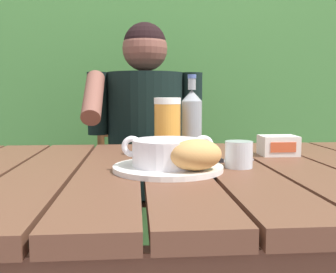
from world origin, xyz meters
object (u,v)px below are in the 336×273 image
at_px(butter_tub, 278,145).
at_px(person_eating, 145,144).
at_px(beer_bottle, 192,121).
at_px(soup_bowl, 168,152).
at_px(table_knife, 221,161).
at_px(chair_near_diner, 145,190).
at_px(bread_roll, 196,155).
at_px(water_glass_small, 239,154).
at_px(serving_plate, 168,168).
at_px(beer_glass, 167,127).

bearing_deg(butter_tub, person_eating, 125.88).
bearing_deg(beer_bottle, person_eating, 105.18).
distance_m(person_eating, soup_bowl, 0.74).
bearing_deg(table_knife, butter_tub, 28.54).
height_order(chair_near_diner, bread_roll, chair_near_diner).
distance_m(person_eating, water_glass_small, 0.75).
relative_size(person_eating, serving_plate, 4.71).
xyz_separation_m(person_eating, table_knife, (0.19, -0.63, 0.03)).
relative_size(person_eating, beer_glass, 7.25).
distance_m(person_eating, bread_roll, 0.81).
bearing_deg(person_eating, beer_bottle, -74.82).
bearing_deg(bread_roll, water_glass_small, 36.21).
relative_size(beer_bottle, water_glass_small, 3.48).
bearing_deg(bread_roll, person_eating, 96.73).
xyz_separation_m(serving_plate, water_glass_small, (0.18, 0.02, 0.03)).
bearing_deg(person_eating, water_glass_small, -73.24).
distance_m(beer_bottle, water_glass_small, 0.26).
bearing_deg(table_knife, chair_near_diner, 102.63).
bearing_deg(water_glass_small, bread_roll, -143.79).
relative_size(beer_glass, butter_tub, 1.59).
relative_size(person_eating, table_knife, 7.94).
bearing_deg(chair_near_diner, bread_roll, -84.74).
bearing_deg(beer_bottle, soup_bowl, -109.87).
xyz_separation_m(beer_glass, butter_tub, (0.33, -0.02, -0.06)).
bearing_deg(beer_bottle, chair_near_diner, 100.70).
xyz_separation_m(soup_bowl, water_glass_small, (0.18, 0.02, -0.01)).
distance_m(serving_plate, table_knife, 0.18).
distance_m(serving_plate, bread_roll, 0.10).
bearing_deg(soup_bowl, bread_roll, -49.40).
relative_size(chair_near_diner, beer_bottle, 3.86).
xyz_separation_m(serving_plate, soup_bowl, (0.00, 0.00, 0.04)).
distance_m(soup_bowl, beer_bottle, 0.28).
bearing_deg(soup_bowl, person_eating, 92.95).
xyz_separation_m(soup_bowl, butter_tub, (0.34, 0.21, -0.02)).
bearing_deg(table_knife, water_glass_small, -71.57).
distance_m(beer_glass, butter_tub, 0.33).
relative_size(soup_bowl, beer_glass, 1.29).
bearing_deg(water_glass_small, soup_bowl, -172.95).
bearing_deg(beer_bottle, serving_plate, -109.87).
distance_m(soup_bowl, beer_glass, 0.23).
distance_m(person_eating, serving_plate, 0.74).
xyz_separation_m(chair_near_diner, beer_glass, (0.05, -0.71, 0.36)).
bearing_deg(bread_roll, table_knife, 60.61).
bearing_deg(butter_tub, beer_bottle, 168.99).
distance_m(chair_near_diner, bread_roll, 1.05).
relative_size(serving_plate, water_glass_small, 3.83).
bearing_deg(chair_near_diner, butter_tub, -62.28).
bearing_deg(bread_roll, soup_bowl, 130.60).
distance_m(person_eating, butter_tub, 0.65).
xyz_separation_m(beer_glass, table_knife, (0.14, -0.12, -0.08)).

